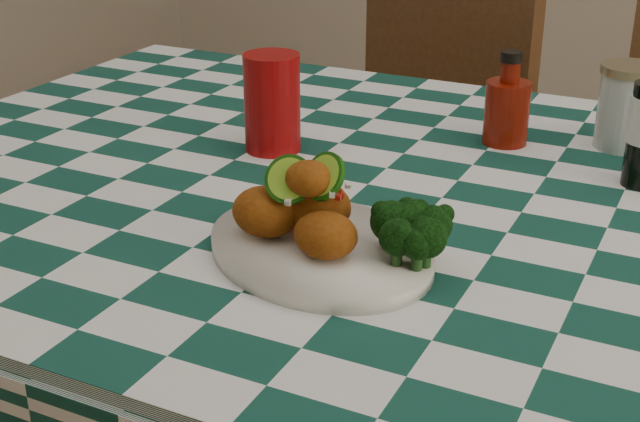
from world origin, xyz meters
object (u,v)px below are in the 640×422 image
at_px(plate, 320,249).
at_px(ketchup_bottle, 508,98).
at_px(fried_chicken_pile, 313,202).
at_px(mason_jar, 628,107).
at_px(wooden_chair_left, 383,170).
at_px(red_tumbler, 272,103).

distance_m(plate, ketchup_bottle, 0.47).
bearing_deg(fried_chicken_pile, plate, 0.00).
bearing_deg(ketchup_bottle, mason_jar, 20.28).
bearing_deg(fried_chicken_pile, wooden_chair_left, 107.48).
xyz_separation_m(fried_chicken_pile, mason_jar, (0.25, 0.51, -0.00)).
bearing_deg(ketchup_bottle, fried_chicken_pile, -101.08).
height_order(red_tumbler, mason_jar, red_tumbler).
distance_m(red_tumbler, wooden_chair_left, 0.76).
bearing_deg(wooden_chair_left, fried_chicken_pile, -53.57).
relative_size(plate, ketchup_bottle, 2.03).
height_order(fried_chicken_pile, mason_jar, mason_jar).
height_order(mason_jar, wooden_chair_left, wooden_chair_left).
height_order(plate, fried_chicken_pile, fried_chicken_pile).
bearing_deg(ketchup_bottle, red_tumbler, -149.03).
xyz_separation_m(mason_jar, wooden_chair_left, (-0.55, 0.43, -0.34)).
bearing_deg(wooden_chair_left, red_tumbler, -63.19).
bearing_deg(plate, ketchup_bottle, 79.92).
relative_size(mason_jar, wooden_chair_left, 0.12).
bearing_deg(plate, mason_jar, 64.87).
height_order(ketchup_bottle, mason_jar, ketchup_bottle).
bearing_deg(fried_chicken_pile, mason_jar, 64.13).
bearing_deg(plate, fried_chicken_pile, 180.00).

